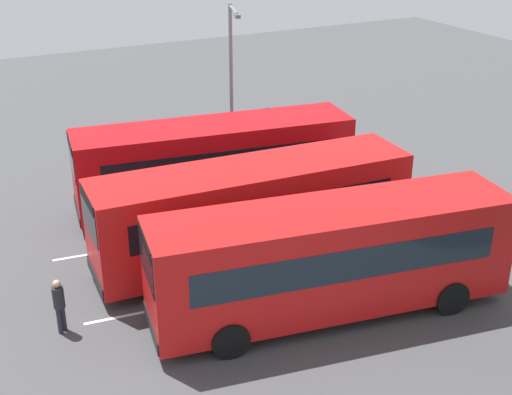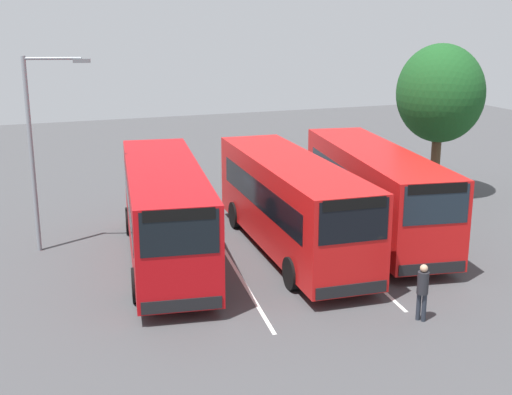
{
  "view_description": "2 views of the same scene",
  "coord_description": "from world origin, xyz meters",
  "px_view_note": "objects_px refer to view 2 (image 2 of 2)",
  "views": [
    {
      "loc": [
        9.78,
        18.06,
        11.45
      ],
      "look_at": [
        0.06,
        -0.86,
        1.72
      ],
      "focal_mm": 48.46,
      "sensor_mm": 36.0,
      "label": 1
    },
    {
      "loc": [
        22.1,
        -9.09,
        8.3
      ],
      "look_at": [
        0.06,
        -0.89,
        1.95
      ],
      "focal_mm": 47.89,
      "sensor_mm": 36.0,
      "label": 2
    }
  ],
  "objects_px": {
    "pedestrian": "(423,288)",
    "street_lamp": "(37,141)",
    "bus_center_left": "(291,202)",
    "bus_center_right": "(375,189)",
    "bus_far_left": "(165,210)",
    "depot_tree": "(440,94)"
  },
  "relations": [
    {
      "from": "bus_far_left",
      "to": "depot_tree",
      "type": "distance_m",
      "value": 14.91
    },
    {
      "from": "pedestrian",
      "to": "depot_tree",
      "type": "relative_size",
      "value": 0.24
    },
    {
      "from": "bus_center_left",
      "to": "depot_tree",
      "type": "relative_size",
      "value": 1.5
    },
    {
      "from": "depot_tree",
      "to": "bus_far_left",
      "type": "bearing_deg",
      "value": -72.36
    },
    {
      "from": "pedestrian",
      "to": "street_lamp",
      "type": "bearing_deg",
      "value": 100.2
    },
    {
      "from": "bus_far_left",
      "to": "street_lamp",
      "type": "bearing_deg",
      "value": -115.56
    },
    {
      "from": "bus_center_left",
      "to": "bus_center_right",
      "type": "xyz_separation_m",
      "value": [
        -0.59,
        3.72,
        0.0
      ]
    },
    {
      "from": "bus_center_right",
      "to": "street_lamp",
      "type": "bearing_deg",
      "value": -93.02
    },
    {
      "from": "bus_center_right",
      "to": "depot_tree",
      "type": "xyz_separation_m",
      "value": [
        -4.46,
        5.82,
        2.91
      ]
    },
    {
      "from": "bus_center_left",
      "to": "depot_tree",
      "type": "height_order",
      "value": "depot_tree"
    },
    {
      "from": "bus_center_left",
      "to": "pedestrian",
      "type": "xyz_separation_m",
      "value": [
        6.54,
        1.16,
        -0.87
      ]
    },
    {
      "from": "street_lamp",
      "to": "bus_center_right",
      "type": "bearing_deg",
      "value": 4.74
    },
    {
      "from": "bus_center_right",
      "to": "street_lamp",
      "type": "height_order",
      "value": "street_lamp"
    },
    {
      "from": "bus_far_left",
      "to": "bus_center_right",
      "type": "bearing_deg",
      "value": 98.28
    },
    {
      "from": "bus_far_left",
      "to": "bus_center_right",
      "type": "xyz_separation_m",
      "value": [
        0.02,
        8.12,
        0.0
      ]
    },
    {
      "from": "depot_tree",
      "to": "bus_center_left",
      "type": "bearing_deg",
      "value": -62.1
    },
    {
      "from": "bus_center_left",
      "to": "pedestrian",
      "type": "height_order",
      "value": "bus_center_left"
    },
    {
      "from": "bus_far_left",
      "to": "bus_center_left",
      "type": "distance_m",
      "value": 4.45
    },
    {
      "from": "street_lamp",
      "to": "bus_center_left",
      "type": "bearing_deg",
      "value": -4.18
    },
    {
      "from": "bus_far_left",
      "to": "bus_center_right",
      "type": "distance_m",
      "value": 8.12
    },
    {
      "from": "bus_center_right",
      "to": "bus_center_left",
      "type": "bearing_deg",
      "value": -71.63
    },
    {
      "from": "bus_center_right",
      "to": "depot_tree",
      "type": "bearing_deg",
      "value": 136.8
    }
  ]
}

